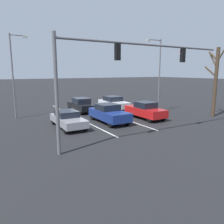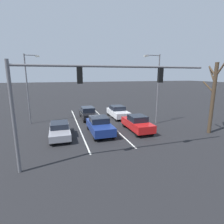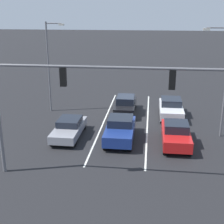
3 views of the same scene
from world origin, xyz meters
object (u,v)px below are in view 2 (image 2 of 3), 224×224
at_px(car_gray_rightlane_front, 60,130).
at_px(bare_tree_near, 213,95).
at_px(traffic_signal_gantry, 84,87).
at_px(street_lamp_left_shoulder, 156,85).
at_px(street_lamp_right_shoulder, 29,85).
at_px(car_white_leftlane_second, 118,112).
at_px(car_black_midlane_second, 88,113).
at_px(car_navy_midlane_front, 100,125).
at_px(car_red_leftlane_front, 137,123).

height_order(car_gray_rightlane_front, bare_tree_near, bare_tree_near).
xyz_separation_m(traffic_signal_gantry, street_lamp_left_shoulder, (-9.19, -6.93, -0.36)).
height_order(car_gray_rightlane_front, street_lamp_right_shoulder, street_lamp_right_shoulder).
xyz_separation_m(car_white_leftlane_second, car_black_midlane_second, (3.97, -0.47, 0.02)).
bearing_deg(traffic_signal_gantry, car_gray_rightlane_front, -74.19).
bearing_deg(car_gray_rightlane_front, street_lamp_right_shoulder, -62.33).
distance_m(car_white_leftlane_second, street_lamp_right_shoulder, 11.28).
bearing_deg(traffic_signal_gantry, car_white_leftlane_second, -118.73).
relative_size(car_gray_rightlane_front, car_navy_midlane_front, 0.98).
relative_size(car_white_leftlane_second, bare_tree_near, 0.66).
height_order(car_navy_midlane_front, traffic_signal_gantry, traffic_signal_gantry).
height_order(car_navy_midlane_front, street_lamp_left_shoulder, street_lamp_left_shoulder).
distance_m(car_red_leftlane_front, traffic_signal_gantry, 8.83).
bearing_deg(traffic_signal_gantry, car_red_leftlane_front, -140.28).
bearing_deg(car_black_midlane_second, car_navy_midlane_front, 91.14).
relative_size(car_gray_rightlane_front, traffic_signal_gantry, 0.36).
bearing_deg(street_lamp_left_shoulder, bare_tree_near, 126.78).
relative_size(car_navy_midlane_front, traffic_signal_gantry, 0.36).
distance_m(car_navy_midlane_front, bare_tree_near, 11.19).
distance_m(car_gray_rightlane_front, traffic_signal_gantry, 7.07).
height_order(traffic_signal_gantry, bare_tree_near, bare_tree_near).
bearing_deg(car_navy_midlane_front, traffic_signal_gantry, 67.76).
height_order(traffic_signal_gantry, street_lamp_left_shoulder, street_lamp_left_shoulder).
relative_size(car_gray_rightlane_front, street_lamp_left_shoulder, 0.57).
relative_size(traffic_signal_gantry, street_lamp_left_shoulder, 1.60).
relative_size(car_black_midlane_second, bare_tree_near, 0.67).
distance_m(car_red_leftlane_front, bare_tree_near, 7.64).
bearing_deg(car_black_midlane_second, street_lamp_right_shoulder, 1.51).
distance_m(car_black_midlane_second, street_lamp_left_shoulder, 9.24).
distance_m(car_navy_midlane_front, car_black_midlane_second, 6.13).
distance_m(car_gray_rightlane_front, car_navy_midlane_front, 3.74).
bearing_deg(street_lamp_right_shoulder, car_black_midlane_second, -178.49).
bearing_deg(traffic_signal_gantry, car_navy_midlane_front, -112.24).
bearing_deg(car_white_leftlane_second, street_lamp_left_shoulder, 127.77).
height_order(car_gray_rightlane_front, car_black_midlane_second, car_black_midlane_second).
distance_m(traffic_signal_gantry, street_lamp_right_shoulder, 12.20).
height_order(car_red_leftlane_front, street_lamp_left_shoulder, street_lamp_left_shoulder).
bearing_deg(car_black_midlane_second, traffic_signal_gantry, 79.81).
bearing_deg(street_lamp_left_shoulder, car_red_leftlane_front, 31.30).
bearing_deg(traffic_signal_gantry, street_lamp_right_shoulder, -67.82).
bearing_deg(street_lamp_left_shoulder, car_navy_midlane_front, 12.78).
relative_size(car_navy_midlane_front, street_lamp_right_shoulder, 0.58).
xyz_separation_m(car_red_leftlane_front, car_gray_rightlane_front, (7.57, -0.46, -0.12)).
height_order(car_black_midlane_second, street_lamp_right_shoulder, street_lamp_right_shoulder).
bearing_deg(car_gray_rightlane_front, car_white_leftlane_second, -143.85).
bearing_deg(street_lamp_right_shoulder, car_gray_rightlane_front, 117.67).
height_order(car_gray_rightlane_front, car_white_leftlane_second, car_white_leftlane_second).
height_order(car_red_leftlane_front, car_navy_midlane_front, car_navy_midlane_front).
height_order(car_gray_rightlane_front, street_lamp_left_shoulder, street_lamp_left_shoulder).
xyz_separation_m(street_lamp_left_shoulder, bare_tree_near, (-3.39, 4.54, -0.80)).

